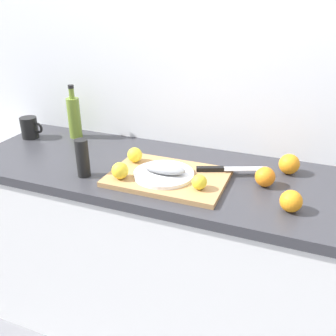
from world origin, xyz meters
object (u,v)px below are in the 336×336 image
Objects in this scene: fish_fillet at (164,168)px; lemon_0 at (120,171)px; chef_knife at (223,169)px; coffee_mug_0 at (30,128)px; cutting_board at (168,177)px; white_plate at (164,174)px; olive_oil_bottle at (74,117)px; pepper_mill at (83,158)px.

lemon_0 is (-0.15, -0.08, -0.00)m from fish_fillet.
chef_knife is 2.26× the size of coffee_mug_0.
cutting_board is 0.03m from white_plate.
olive_oil_bottle reaches higher than pepper_mill.
chef_knife is 1.04× the size of olive_oil_bottle.
white_plate is at bearing -132.25° from cutting_board.
chef_knife is 4.28× the size of lemon_0.
coffee_mug_0 is 0.57m from pepper_mill.
coffee_mug_0 reaches higher than chef_knife.
olive_oil_bottle is (-0.81, 0.16, 0.08)m from chef_knife.
pepper_mill reaches higher than coffee_mug_0.
pepper_mill is (0.29, -0.37, -0.03)m from olive_oil_bottle.
cutting_board is at bearing 47.75° from fish_fillet.
lemon_0 is (-0.15, -0.08, 0.03)m from white_plate.
chef_knife is at bearing 30.29° from cutting_board.
lemon_0 is at bearing -38.99° from olive_oil_bottle.
white_plate is 0.33m from pepper_mill.
chef_knife is 0.83m from olive_oil_bottle.
lemon_0 is at bearing -151.44° from white_plate.
pepper_mill reaches higher than chef_knife.
chef_knife is (0.19, 0.11, 0.02)m from cutting_board.
pepper_mill is at bearing 179.56° from lemon_0.
olive_oil_bottle is (-0.60, 0.29, 0.06)m from fish_fillet.
pepper_mill reaches higher than fish_fillet.
cutting_board is 2.94× the size of pepper_mill.
pepper_mill is at bearing -165.83° from white_plate.
lemon_0 reaches higher than chef_knife.
white_plate is (-0.01, -0.01, 0.02)m from cutting_board.
pepper_mill is at bearing -165.83° from fish_fillet.
coffee_mug_0 is (-0.66, 0.27, 0.00)m from lemon_0.
cutting_board is at bearing -171.74° from chef_knife.
olive_oil_bottle is (-0.45, 0.37, 0.06)m from lemon_0.
lemon_0 is (-0.36, -0.21, 0.02)m from chef_knife.
olive_oil_bottle reaches higher than white_plate.
fish_fillet is 0.64× the size of chef_knife.
chef_knife is at bearing 30.36° from lemon_0.
olive_oil_bottle is 1.72× the size of pepper_mill.
fish_fillet reaches higher than cutting_board.
cutting_board is 0.05m from fish_fillet.
fish_fillet is 0.17m from lemon_0.
chef_knife reaches higher than white_plate.
cutting_board is at bearing 15.91° from pepper_mill.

